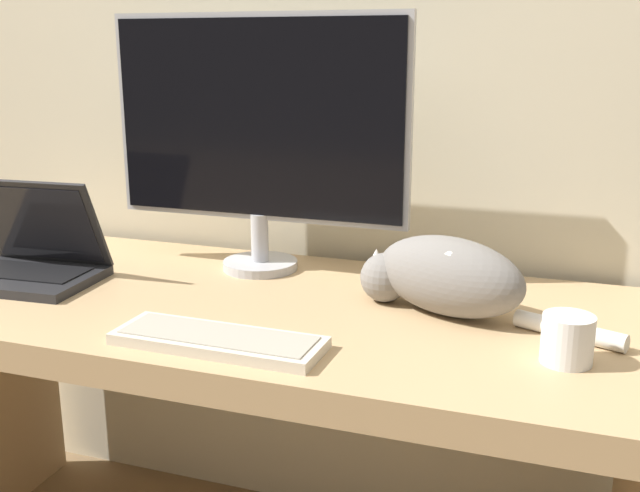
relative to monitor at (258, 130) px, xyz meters
The scene contains 7 objects.
wall_back 0.34m from the monitor, 74.46° to the left, with size 6.40×0.06×2.60m.
desk 0.51m from the monitor, 75.09° to the right, with size 1.62×0.69×0.71m.
monitor is the anchor object (origin of this frame).
laptop 0.57m from the monitor, 150.77° to the right, with size 0.31×0.24×0.22m.
external_keyboard 0.56m from the monitor, 75.24° to the right, with size 0.37×0.13×0.02m.
cat 0.54m from the monitor, 19.08° to the right, with size 0.51×0.24×0.15m.
coffee_mug 0.81m from the monitor, 25.43° to the right, with size 0.08×0.08×0.08m.
Camera 1 is at (0.62, -0.97, 1.21)m, focal length 42.00 mm.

